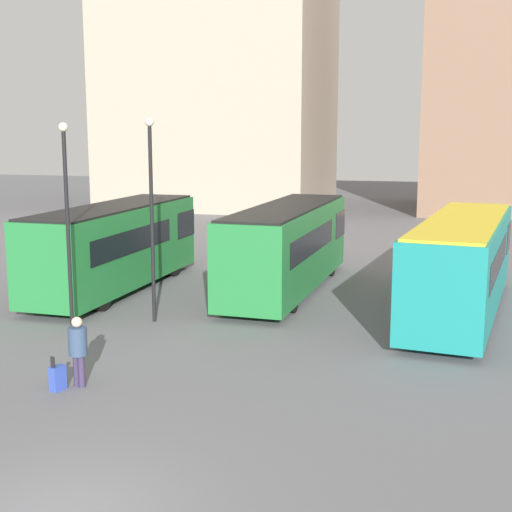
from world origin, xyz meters
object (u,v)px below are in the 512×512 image
(lamp_post_0, at_px, (152,206))
(bus_2, at_px, (462,262))
(bus_0, at_px, (116,244))
(suitcase, at_px, (58,378))
(bus_1, at_px, (288,245))
(lamp_post_1, at_px, (67,213))
(traveler, at_px, (78,345))

(lamp_post_0, bearing_deg, bus_2, 20.74)
(bus_0, relative_size, suitcase, 11.74)
(bus_1, bearing_deg, lamp_post_0, 153.14)
(lamp_post_0, bearing_deg, suitcase, -88.28)
(bus_0, xyz_separation_m, lamp_post_1, (1.31, -5.94, 1.91))
(bus_0, xyz_separation_m, bus_2, (12.93, -0.42, -0.02))
(bus_1, xyz_separation_m, traveler, (-2.66, -11.74, -0.76))
(bus_2, bearing_deg, bus_0, 95.89)
(bus_1, xyz_separation_m, lamp_post_1, (-5.17, -7.52, 1.91))
(traveler, distance_m, lamp_post_1, 5.59)
(bus_0, bearing_deg, lamp_post_0, -139.46)
(suitcase, height_order, lamp_post_1, lamp_post_1)
(traveler, bearing_deg, bus_0, 38.53)
(bus_2, bearing_deg, traveler, 144.65)
(bus_1, relative_size, suitcase, 12.33)
(suitcase, bearing_deg, lamp_post_1, 42.93)
(bus_0, xyz_separation_m, traveler, (3.82, -10.16, -0.76))
(bus_1, distance_m, traveler, 12.06)
(traveler, xyz_separation_m, lamp_post_0, (-0.57, 6.07, 2.75))
(suitcase, bearing_deg, traveler, -28.94)
(bus_2, relative_size, lamp_post_1, 1.78)
(bus_1, relative_size, bus_2, 0.94)
(suitcase, bearing_deg, bus_0, 36.06)
(bus_1, bearing_deg, bus_2, -104.40)
(suitcase, xyz_separation_m, lamp_post_0, (-0.19, 6.42, 3.48))
(lamp_post_0, bearing_deg, traveler, -84.64)
(bus_0, bearing_deg, bus_2, -89.82)
(bus_1, height_order, traveler, bus_1)
(bus_1, relative_size, lamp_post_0, 1.64)
(lamp_post_1, bearing_deg, lamp_post_0, 43.61)
(bus_1, xyz_separation_m, bus_2, (6.45, -2.00, -0.02))
(bus_0, distance_m, suitcase, 11.16)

